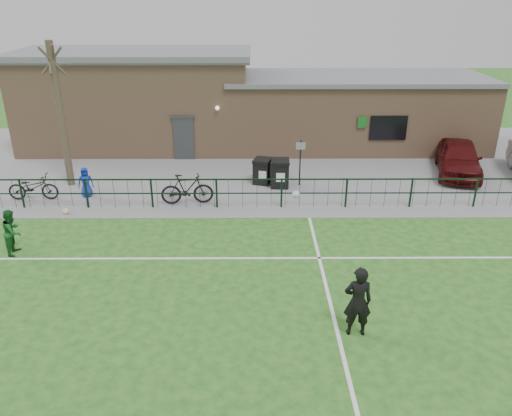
{
  "coord_description": "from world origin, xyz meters",
  "views": [
    {
      "loc": [
        -0.08,
        -9.79,
        7.83
      ],
      "look_at": [
        0.0,
        5.0,
        1.3
      ],
      "focal_mm": 35.0,
      "sensor_mm": 36.0,
      "label": 1
    }
  ],
  "objects_px": {
    "sign_post": "(300,163)",
    "spectator_child": "(86,182)",
    "bicycle_d": "(187,189)",
    "ball_ground": "(66,211)",
    "bicycle_c": "(33,187)",
    "car_maroon": "(459,158)",
    "outfield_player": "(13,232)",
    "wheelie_bin_left": "(262,172)",
    "bare_tree": "(61,117)",
    "wheelie_bin_right": "(280,174)"
  },
  "relations": [
    {
      "from": "sign_post",
      "to": "spectator_child",
      "type": "xyz_separation_m",
      "value": [
        -8.79,
        -1.25,
        -0.38
      ]
    },
    {
      "from": "bicycle_d",
      "to": "ball_ground",
      "type": "xyz_separation_m",
      "value": [
        -4.49,
        -0.96,
        -0.51
      ]
    },
    {
      "from": "sign_post",
      "to": "bicycle_c",
      "type": "distance_m",
      "value": 10.93
    },
    {
      "from": "car_maroon",
      "to": "outfield_player",
      "type": "distance_m",
      "value": 18.52
    },
    {
      "from": "wheelie_bin_left",
      "to": "outfield_player",
      "type": "distance_m",
      "value": 10.17
    },
    {
      "from": "bicycle_d",
      "to": "outfield_player",
      "type": "height_order",
      "value": "outfield_player"
    },
    {
      "from": "sign_post",
      "to": "bicycle_d",
      "type": "bearing_deg",
      "value": -156.23
    },
    {
      "from": "sign_post",
      "to": "bicycle_d",
      "type": "relative_size",
      "value": 0.98
    },
    {
      "from": "sign_post",
      "to": "car_maroon",
      "type": "relative_size",
      "value": 0.45
    },
    {
      "from": "bare_tree",
      "to": "wheelie_bin_left",
      "type": "distance_m",
      "value": 8.67
    },
    {
      "from": "bicycle_c",
      "to": "bare_tree",
      "type": "bearing_deg",
      "value": -29.94
    },
    {
      "from": "car_maroon",
      "to": "bare_tree",
      "type": "bearing_deg",
      "value": -160.07
    },
    {
      "from": "bare_tree",
      "to": "car_maroon",
      "type": "distance_m",
      "value": 17.44
    },
    {
      "from": "bare_tree",
      "to": "wheelie_bin_right",
      "type": "xyz_separation_m",
      "value": [
        9.05,
        -0.26,
        -2.43
      ]
    },
    {
      "from": "wheelie_bin_right",
      "to": "wheelie_bin_left",
      "type": "bearing_deg",
      "value": 153.57
    },
    {
      "from": "wheelie_bin_left",
      "to": "spectator_child",
      "type": "distance_m",
      "value": 7.35
    },
    {
      "from": "wheelie_bin_left",
      "to": "bicycle_c",
      "type": "distance_m",
      "value": 9.39
    },
    {
      "from": "bare_tree",
      "to": "wheelie_bin_left",
      "type": "relative_size",
      "value": 5.91
    },
    {
      "from": "car_maroon",
      "to": "spectator_child",
      "type": "bearing_deg",
      "value": -154.99
    },
    {
      "from": "bare_tree",
      "to": "ball_ground",
      "type": "height_order",
      "value": "bare_tree"
    },
    {
      "from": "wheelie_bin_right",
      "to": "bicycle_c",
      "type": "distance_m",
      "value": 10.06
    },
    {
      "from": "car_maroon",
      "to": "ball_ground",
      "type": "height_order",
      "value": "car_maroon"
    },
    {
      "from": "bicycle_d",
      "to": "ball_ground",
      "type": "bearing_deg",
      "value": 96.4
    },
    {
      "from": "sign_post",
      "to": "bare_tree",
      "type": "bearing_deg",
      "value": 179.3
    },
    {
      "from": "ball_ground",
      "to": "bicycle_c",
      "type": "bearing_deg",
      "value": 140.57
    },
    {
      "from": "car_maroon",
      "to": "spectator_child",
      "type": "relative_size",
      "value": 3.61
    },
    {
      "from": "outfield_player",
      "to": "ball_ground",
      "type": "bearing_deg",
      "value": -13.51
    },
    {
      "from": "ball_ground",
      "to": "bare_tree",
      "type": "bearing_deg",
      "value": 104.97
    },
    {
      "from": "wheelie_bin_right",
      "to": "sign_post",
      "type": "bearing_deg",
      "value": 11.29
    },
    {
      "from": "bare_tree",
      "to": "bicycle_c",
      "type": "xyz_separation_m",
      "value": [
        -0.91,
        -1.68,
        -2.46
      ]
    },
    {
      "from": "wheelie_bin_right",
      "to": "car_maroon",
      "type": "distance_m",
      "value": 8.35
    },
    {
      "from": "sign_post",
      "to": "bicycle_d",
      "type": "distance_m",
      "value": 5.03
    },
    {
      "from": "car_maroon",
      "to": "outfield_player",
      "type": "bearing_deg",
      "value": -140.93
    },
    {
      "from": "bare_tree",
      "to": "wheelie_bin_right",
      "type": "relative_size",
      "value": 5.45
    },
    {
      "from": "wheelie_bin_left",
      "to": "ball_ground",
      "type": "xyz_separation_m",
      "value": [
        -7.48,
        -3.24,
        -0.41
      ]
    },
    {
      "from": "bicycle_c",
      "to": "wheelie_bin_right",
      "type": "bearing_deg",
      "value": -83.47
    },
    {
      "from": "wheelie_bin_right",
      "to": "spectator_child",
      "type": "xyz_separation_m",
      "value": [
        -7.94,
        -1.11,
        0.07
      ]
    },
    {
      "from": "bare_tree",
      "to": "sign_post",
      "type": "bearing_deg",
      "value": -0.7
    },
    {
      "from": "car_maroon",
      "to": "outfield_player",
      "type": "height_order",
      "value": "car_maroon"
    },
    {
      "from": "outfield_player",
      "to": "ball_ground",
      "type": "height_order",
      "value": "outfield_player"
    },
    {
      "from": "car_maroon",
      "to": "outfield_player",
      "type": "xyz_separation_m",
      "value": [
        -17.0,
        -7.35,
        -0.03
      ]
    },
    {
      "from": "bare_tree",
      "to": "bicycle_c",
      "type": "bearing_deg",
      "value": -118.38
    },
    {
      "from": "wheelie_bin_left",
      "to": "sign_post",
      "type": "distance_m",
      "value": 1.69
    },
    {
      "from": "spectator_child",
      "to": "ball_ground",
      "type": "height_order",
      "value": "spectator_child"
    },
    {
      "from": "ball_ground",
      "to": "sign_post",
      "type": "bearing_deg",
      "value": 18.19
    },
    {
      "from": "spectator_child",
      "to": "car_maroon",
      "type": "bearing_deg",
      "value": -7.7
    },
    {
      "from": "wheelie_bin_left",
      "to": "wheelie_bin_right",
      "type": "distance_m",
      "value": 0.85
    },
    {
      "from": "outfield_player",
      "to": "car_maroon",
      "type": "bearing_deg",
      "value": -69.2
    },
    {
      "from": "outfield_player",
      "to": "spectator_child",
      "type": "bearing_deg",
      "value": -12.91
    },
    {
      "from": "sign_post",
      "to": "ball_ground",
      "type": "distance_m",
      "value": 9.59
    }
  ]
}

